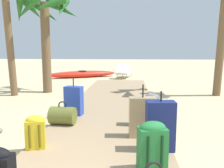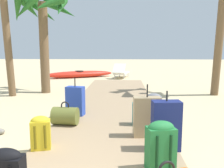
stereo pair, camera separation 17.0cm
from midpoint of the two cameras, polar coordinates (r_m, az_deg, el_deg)
The scene contains 15 objects.
ground_plane at distance 5.31m, azimuth -1.25°, elevation -8.24°, with size 60.00×60.00×0.00m, color #D1BA8C.
boardwalk at distance 6.26m, azimuth -0.59°, elevation -5.29°, with size 2.15×9.95×0.08m, color tan.
duffel_bag_olive at distance 4.72m, azimuth -12.05°, elevation -7.39°, with size 0.50×0.38×0.45m.
backpack_yellow at distance 3.70m, azimuth -17.87°, elevation -10.70°, with size 0.32×0.27×0.49m.
suitcase_blue at distance 5.31m, azimuth -9.61°, elevation -3.95°, with size 0.42×0.28×0.82m.
backpack_grey at distance 5.25m, azimuth 8.94°, elevation -4.71°, with size 0.36×0.27×0.49m.
suitcase_tan at distance 4.01m, azimuth 7.03°, elevation -7.73°, with size 0.45×0.24×0.87m.
suitcase_navy at distance 3.53m, azimuth 11.32°, elevation -9.64°, with size 0.42×0.25×0.86m.
backpack_green at distance 2.95m, azimuth 9.81°, elevation -14.01°, with size 0.36×0.28×0.61m.
backpack_teal at distance 4.62m, azimuth 5.86°, elevation -6.45°, with size 0.33×0.25×0.49m.
palm_tree_far_left at distance 8.69m, azimuth -16.84°, elevation 15.31°, with size 2.39×2.36×3.46m.
lounge_chair at distance 12.53m, azimuth 1.78°, elevation 2.91°, with size 0.91×1.64×0.78m.
kayak at distance 12.91m, azimuth -8.19°, elevation 2.32°, with size 3.67×2.25×0.36m.
rock_right_near at distance 6.73m, azimuth 12.71°, elevation -4.37°, with size 0.17×0.17×0.12m, color gray.
rock_left_near at distance 4.86m, azimuth -26.06°, elevation -10.09°, with size 0.19×0.15×0.10m, color gray.
Camera 2 is at (0.29, -1.10, 1.52)m, focal length 38.52 mm.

